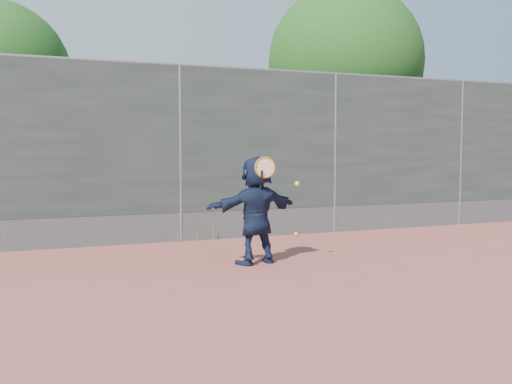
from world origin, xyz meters
name	(u,v)px	position (x,y,z in m)	size (l,w,h in m)	color
ground	(256,286)	(0.00, 0.00, 0.00)	(80.00, 80.00, 0.00)	#9E4C42
player	(256,210)	(0.49, 1.23, 0.74)	(1.38, 0.44, 1.49)	#151F3B
ball_ground	(296,234)	(2.11, 3.33, 0.03)	(0.07, 0.07, 0.07)	#DEFA37
fence	(180,149)	(0.00, 3.50, 1.58)	(20.00, 0.06, 3.03)	#38423D
swing_action	(268,170)	(0.58, 1.03, 1.29)	(0.64, 0.16, 0.51)	#BE6711
tree_right	(351,68)	(4.68, 5.75, 3.49)	(3.78, 3.60, 5.39)	#382314
tree_left	(3,81)	(-2.85, 6.55, 2.94)	(3.15, 3.00, 4.53)	#382314
weed_clump	(200,234)	(0.29, 3.38, 0.13)	(0.68, 0.07, 0.30)	#387226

